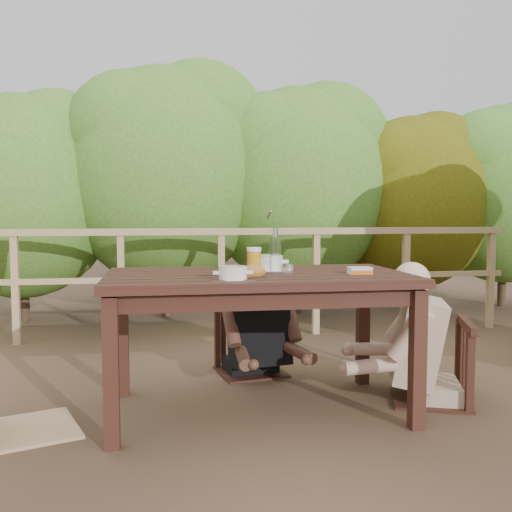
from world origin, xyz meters
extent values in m
plane|color=brown|center=(0.00, 0.00, 0.00)|extent=(60.00, 60.00, 0.00)
cube|color=black|center=(0.00, 0.00, 0.39)|extent=(1.71, 0.96, 0.79)
cube|color=tan|center=(-1.25, -0.12, 0.50)|extent=(0.64, 0.64, 1.01)
cube|color=black|center=(0.08, 0.78, 0.45)|extent=(0.52, 0.52, 0.91)
cube|color=black|center=(1.08, 0.01, 0.47)|extent=(0.60, 0.60, 0.95)
cube|color=tan|center=(0.00, 2.00, 0.51)|extent=(5.60, 0.10, 1.01)
cylinder|color=silver|center=(-0.18, -0.27, 0.83)|extent=(0.25, 0.25, 0.08)
cylinder|color=white|center=(0.10, 0.22, 0.84)|extent=(0.30, 0.30, 0.10)
ellipsoid|color=#A3672F|center=(-0.05, -0.17, 0.83)|extent=(0.14, 0.11, 0.08)
cylinder|color=#C37A22|center=(-0.02, 0.03, 0.87)|extent=(0.08, 0.08, 0.16)
cylinder|color=white|center=(0.11, 0.05, 0.93)|extent=(0.07, 0.07, 0.27)
cylinder|color=white|center=(0.14, -0.16, 0.83)|extent=(0.07, 0.07, 0.08)
cube|color=silver|center=(0.56, -0.14, 0.82)|extent=(0.13, 0.10, 0.06)
camera|label=1|loc=(-0.54, -3.21, 1.15)|focal=40.10mm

